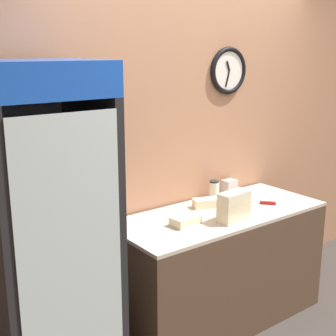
{
  "coord_description": "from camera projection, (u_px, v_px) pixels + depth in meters",
  "views": [
    {
      "loc": [
        -2.23,
        -1.45,
        2.01
      ],
      "look_at": [
        -0.5,
        0.85,
        1.28
      ],
      "focal_mm": 50.0,
      "sensor_mm": 36.0,
      "label": 1
    }
  ],
  "objects": [
    {
      "name": "condiment_jar",
      "position": [
        214.0,
        190.0,
        3.68
      ],
      "size": [
        0.08,
        0.08,
        0.15
      ],
      "color": "silver",
      "rests_on": "prep_counter"
    },
    {
      "name": "sandwich_stack_middle",
      "position": [
        234.0,
        206.0,
        3.19
      ],
      "size": [
        0.25,
        0.13,
        0.07
      ],
      "color": "beige",
      "rests_on": "sandwich_stack_bottom"
    },
    {
      "name": "napkin_dispenser",
      "position": [
        229.0,
        187.0,
        3.79
      ],
      "size": [
        0.11,
        0.09,
        0.12
      ],
      "color": "#B7B2AD",
      "rests_on": "prep_counter"
    },
    {
      "name": "sandwich_flat_left",
      "position": [
        210.0,
        203.0,
        3.49
      ],
      "size": [
        0.26,
        0.18,
        0.07
      ],
      "color": "beige",
      "rests_on": "prep_counter"
    },
    {
      "name": "sandwich_stack_top",
      "position": [
        234.0,
        197.0,
        3.18
      ],
      "size": [
        0.25,
        0.13,
        0.07
      ],
      "color": "beige",
      "rests_on": "sandwich_stack_middle"
    },
    {
      "name": "sandwich_stack_bottom",
      "position": [
        233.0,
        216.0,
        3.21
      ],
      "size": [
        0.25,
        0.13,
        0.07
      ],
      "color": "beige",
      "rests_on": "prep_counter"
    },
    {
      "name": "beverage_cooler",
      "position": [
        40.0,
        225.0,
        2.59
      ],
      "size": [
        0.65,
        0.69,
        1.96
      ],
      "color": "black",
      "rests_on": "ground_plane"
    },
    {
      "name": "chefs_knife",
      "position": [
        274.0,
        204.0,
        3.54
      ],
      "size": [
        0.22,
        0.25,
        0.02
      ],
      "color": "silver",
      "rests_on": "prep_counter"
    },
    {
      "name": "sandwich_flat_right",
      "position": [
        185.0,
        220.0,
        3.14
      ],
      "size": [
        0.21,
        0.14,
        0.06
      ],
      "color": "beige",
      "rests_on": "prep_counter"
    },
    {
      "name": "wall_back",
      "position": [
        187.0,
        138.0,
        3.57
      ],
      "size": [
        5.2,
        0.09,
        2.7
      ],
      "color": "#AD7A5B",
      "rests_on": "ground_plane"
    },
    {
      "name": "prep_counter",
      "position": [
        218.0,
        266.0,
        3.5
      ],
      "size": [
        1.61,
        0.67,
        0.86
      ],
      "color": "#4C3828",
      "rests_on": "ground_plane"
    }
  ]
}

